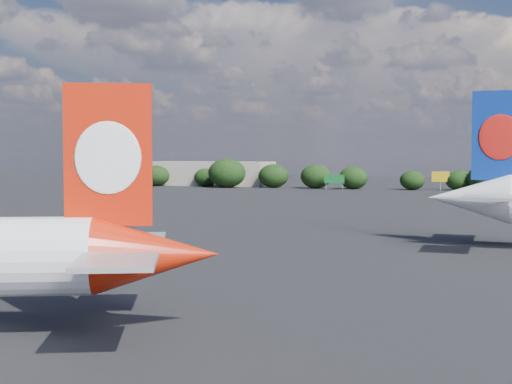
% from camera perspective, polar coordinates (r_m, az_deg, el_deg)
% --- Properties ---
extents(ground, '(500.00, 500.00, 0.00)m').
position_cam_1_polar(ground, '(95.56, 0.65, -3.20)').
color(ground, black).
rests_on(ground, ground).
extents(terminal_building, '(42.00, 16.00, 8.00)m').
position_cam_1_polar(terminal_building, '(241.76, -3.73, 1.49)').
color(terminal_building, gray).
rests_on(terminal_building, ground).
extents(highway_sign, '(6.00, 0.30, 4.50)m').
position_cam_1_polar(highway_sign, '(211.68, 6.29, 1.03)').
color(highway_sign, '#136228').
rests_on(highway_sign, ground).
extents(billboard_yellow, '(5.00, 0.30, 5.50)m').
position_cam_1_polar(billboard_yellow, '(212.76, 14.55, 1.16)').
color(billboard_yellow, gold).
rests_on(billboard_yellow, ground).
extents(horizon_treeline, '(201.32, 16.53, 9.35)m').
position_cam_1_polar(horizon_treeline, '(212.36, 13.97, 1.19)').
color(horizon_treeline, black).
rests_on(horizon_treeline, ground).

